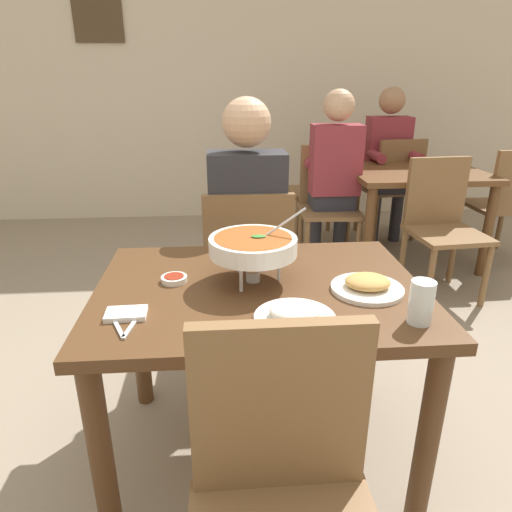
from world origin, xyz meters
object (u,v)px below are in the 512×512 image
chair_viewer_empty (284,499)px  patron_bg_left (388,156)px  sauce_dish (174,279)px  chair_bg_left (393,183)px  drink_glass (421,304)px  chair_bg_right (326,183)px  dining_table_far (414,187)px  chair_bg_middle (328,199)px  rice_plate (295,315)px  chair_diner_main (247,266)px  chair_bg_corner (441,219)px  chair_bg_window (507,200)px  diner_main (247,218)px  curry_bowl (253,246)px  patron_bg_middle (334,169)px  dining_table_main (259,316)px  appetizer_plate (367,285)px

chair_viewer_empty → patron_bg_left: bearing=67.1°
sauce_dish → chair_bg_left: chair_bg_left is taller
drink_glass → chair_bg_right: (0.36, 2.81, -0.27)m
dining_table_far → chair_bg_middle: 0.66m
rice_plate → chair_bg_left: (1.31, 2.70, -0.24)m
chair_diner_main → chair_bg_corner: same height
chair_bg_window → diner_main: bearing=-151.7°
curry_bowl → rice_plate: 0.32m
chair_diner_main → sauce_dish: bearing=-114.7°
sauce_dish → patron_bg_middle: bearing=61.7°
chair_bg_left → patron_bg_left: patron_bg_left is taller
chair_bg_middle → curry_bowl: bearing=-110.4°
dining_table_main → chair_bg_corner: 1.92m
diner_main → rice_plate: (0.08, -0.97, -0.00)m
rice_plate → chair_bg_window: (1.97, 2.08, -0.24)m
chair_bg_middle → patron_bg_middle: patron_bg_middle is taller
dining_table_far → patron_bg_left: patron_bg_left is taller
dining_table_far → chair_bg_corner: (-0.03, -0.55, -0.09)m
appetizer_plate → dining_table_far: 2.24m
chair_bg_right → chair_bg_middle: bearing=-100.7°
chair_diner_main → chair_bg_left: 2.25m
dining_table_main → chair_viewer_empty: chair_viewer_empty is taller
dining_table_far → chair_viewer_empty: bearing=-117.6°
dining_table_main → chair_bg_middle: size_ratio=1.23×
dining_table_main → appetizer_plate: bearing=-10.7°
dining_table_main → chair_viewer_empty: size_ratio=1.23×
drink_glass → chair_bg_corner: size_ratio=0.14×
chair_bg_left → chair_bg_middle: bearing=-145.2°
chair_bg_window → patron_bg_left: bearing=138.1°
chair_bg_corner → patron_bg_left: bearing=89.7°
patron_bg_middle → drink_glass: bearing=-97.2°
chair_bg_right → dining_table_far: bearing=-47.0°
chair_diner_main → drink_glass: chair_diner_main is taller
curry_bowl → patron_bg_middle: size_ratio=0.25×
chair_diner_main → diner_main: size_ratio=0.69×
chair_diner_main → drink_glass: bearing=-65.8°
dining_table_far → diner_main: bearing=-138.3°
chair_viewer_empty → appetizer_plate: (0.35, 0.60, 0.24)m
drink_glass → chair_bg_left: bearing=70.8°
dining_table_main → drink_glass: size_ratio=8.51×
chair_diner_main → patron_bg_left: 2.24m
chair_viewer_empty → appetizer_plate: chair_viewer_empty is taller
chair_viewer_empty → patron_bg_middle: 2.71m
sauce_dish → chair_bg_left: bearing=54.9°
rice_plate → patron_bg_left: patron_bg_left is taller
diner_main → appetizer_plate: bearing=-66.0°
sauce_dish → rice_plate: bearing=-38.9°
drink_glass → chair_diner_main: bearing=114.2°
drink_glass → chair_bg_right: chair_bg_right is taller
sauce_dish → chair_bg_middle: (0.99, 1.92, -0.23)m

